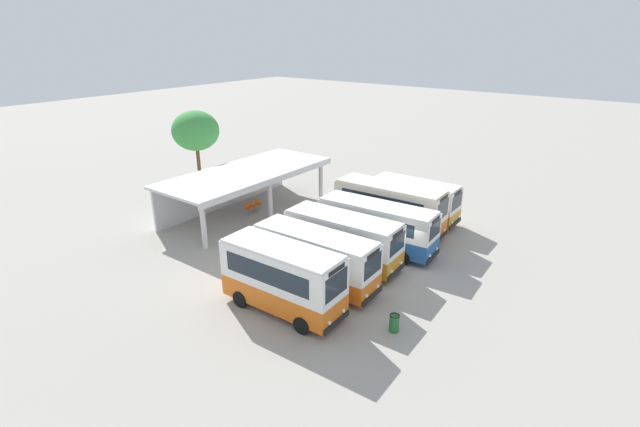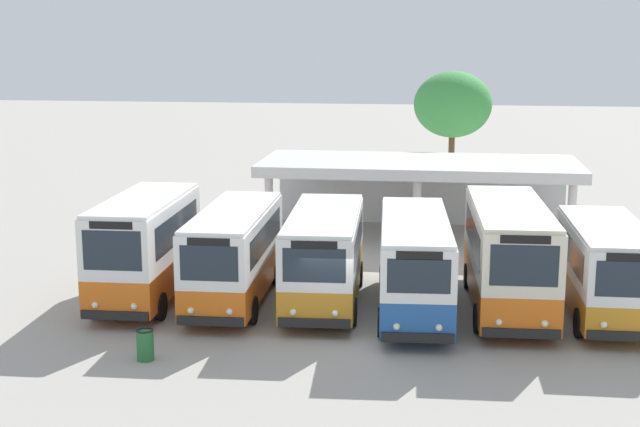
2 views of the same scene
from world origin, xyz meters
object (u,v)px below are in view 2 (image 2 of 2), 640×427
object	(u,v)px
city_bus_middle_cream	(324,254)
city_bus_fourth_amber	(415,261)
city_bus_second_in_row	(234,251)
waiting_chair_end_by_column	(410,225)
city_bus_fifth_blue	(508,253)
city_bus_nearest_orange	(145,245)
city_bus_far_end_green	(606,267)
litter_bin_apron	(145,344)
waiting_chair_second_from_end	(424,225)
waiting_chair_middle_seat	(438,225)

from	to	relation	value
city_bus_middle_cream	city_bus_fourth_amber	size ratio (longest dim) A/B	0.93
city_bus_second_in_row	waiting_chair_end_by_column	xyz separation A→B (m)	(5.51, 10.87, -1.24)
city_bus_middle_cream	city_bus_fifth_blue	world-z (taller)	city_bus_fifth_blue
city_bus_fourth_amber	waiting_chair_end_by_column	size ratio (longest dim) A/B	9.27
waiting_chair_end_by_column	city_bus_second_in_row	bearing A→B (deg)	-116.85
city_bus_nearest_orange	city_bus_middle_cream	distance (m)	6.07
city_bus_far_end_green	city_bus_fourth_amber	bearing A→B (deg)	-176.92
litter_bin_apron	city_bus_middle_cream	bearing A→B (deg)	54.26
city_bus_middle_cream	waiting_chair_end_by_column	world-z (taller)	city_bus_middle_cream
city_bus_nearest_orange	city_bus_fifth_blue	size ratio (longest dim) A/B	0.84
waiting_chair_end_by_column	waiting_chair_second_from_end	distance (m)	0.62
city_bus_fifth_blue	litter_bin_apron	xyz separation A→B (m)	(-10.29, -6.07, -1.47)
city_bus_fifth_blue	city_bus_far_end_green	bearing A→B (deg)	-8.36
city_bus_fourth_amber	litter_bin_apron	bearing A→B (deg)	-143.91
city_bus_middle_cream	waiting_chair_second_from_end	size ratio (longest dim) A/B	8.60
city_bus_fourth_amber	litter_bin_apron	distance (m)	9.09
waiting_chair_end_by_column	city_bus_middle_cream	bearing A→B (deg)	-103.11
city_bus_fifth_blue	waiting_chair_middle_seat	world-z (taller)	city_bus_fifth_blue
city_bus_nearest_orange	waiting_chair_middle_seat	world-z (taller)	city_bus_nearest_orange
city_bus_fifth_blue	waiting_chair_middle_seat	size ratio (longest dim) A/B	9.21
city_bus_nearest_orange	city_bus_middle_cream	world-z (taller)	city_bus_nearest_orange
city_bus_second_in_row	city_bus_fourth_amber	size ratio (longest dim) A/B	0.93
city_bus_far_end_green	waiting_chair_middle_seat	distance (m)	12.29
city_bus_fourth_amber	waiting_chair_middle_seat	distance (m)	11.41
city_bus_nearest_orange	city_bus_middle_cream	xyz separation A→B (m)	(6.05, 0.47, -0.21)
city_bus_second_in_row	city_bus_far_end_green	distance (m)	12.09
city_bus_nearest_orange	city_bus_far_end_green	bearing A→B (deg)	0.75
waiting_chair_end_by_column	litter_bin_apron	world-z (taller)	litter_bin_apron
waiting_chair_middle_seat	city_bus_far_end_green	bearing A→B (deg)	-64.03
city_bus_second_in_row	city_bus_fourth_amber	world-z (taller)	city_bus_second_in_row
waiting_chair_end_by_column	waiting_chair_middle_seat	distance (m)	1.23
litter_bin_apron	waiting_chair_second_from_end	bearing A→B (deg)	66.15
city_bus_far_end_green	waiting_chair_second_from_end	world-z (taller)	city_bus_far_end_green
waiting_chair_middle_seat	litter_bin_apron	world-z (taller)	litter_bin_apron
city_bus_fourth_amber	litter_bin_apron	xyz separation A→B (m)	(-7.27, -5.30, -1.29)
city_bus_far_end_green	waiting_chair_end_by_column	distance (m)	12.82
city_bus_middle_cream	city_bus_fourth_amber	world-z (taller)	city_bus_fourth_amber
city_bus_second_in_row	waiting_chair_middle_seat	bearing A→B (deg)	58.38
waiting_chair_middle_seat	litter_bin_apron	size ratio (longest dim) A/B	0.96
city_bus_fifth_blue	waiting_chair_middle_seat	distance (m)	10.90
city_bus_second_in_row	waiting_chair_second_from_end	world-z (taller)	city_bus_second_in_row
city_bus_middle_cream	city_bus_fourth_amber	xyz separation A→B (m)	(3.02, -0.60, 0.00)
city_bus_fifth_blue	waiting_chair_second_from_end	world-z (taller)	city_bus_fifth_blue
city_bus_nearest_orange	litter_bin_apron	size ratio (longest dim) A/B	7.40
city_bus_fourth_amber	city_bus_far_end_green	bearing A→B (deg)	3.08
city_bus_far_end_green	waiting_chair_second_from_end	xyz separation A→B (m)	(-5.97, 10.99, -1.17)
waiting_chair_second_from_end	waiting_chair_end_by_column	bearing A→B (deg)	-175.42
city_bus_fourth_amber	city_bus_middle_cream	bearing A→B (deg)	168.72
waiting_chair_middle_seat	litter_bin_apron	distance (m)	18.43
waiting_chair_end_by_column	city_bus_fifth_blue	bearing A→B (deg)	-71.25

